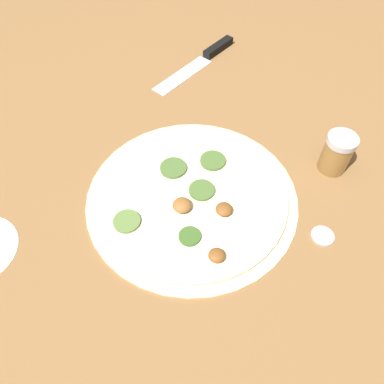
{
  "coord_description": "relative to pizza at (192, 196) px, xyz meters",
  "views": [
    {
      "loc": [
        0.36,
        -0.14,
        0.52
      ],
      "look_at": [
        0.0,
        0.0,
        0.02
      ],
      "focal_mm": 35.0,
      "sensor_mm": 36.0,
      "label": 1
    }
  ],
  "objects": [
    {
      "name": "ground_plane",
      "position": [
        -0.0,
        0.0,
        -0.01
      ],
      "size": [
        3.0,
        3.0,
        0.0
      ],
      "primitive_type": "plane",
      "color": "brown"
    },
    {
      "name": "pizza",
      "position": [
        0.0,
        0.0,
        0.0
      ],
      "size": [
        0.37,
        0.37,
        0.03
      ],
      "color": "beige",
      "rests_on": "ground_plane"
    },
    {
      "name": "knife",
      "position": [
        -0.38,
        0.18,
        0.0
      ],
      "size": [
        0.15,
        0.24,
        0.02
      ],
      "rotation": [
        0.0,
        0.0,
        5.21
      ],
      "color": "silver",
      "rests_on": "ground_plane"
    },
    {
      "name": "spice_jar",
      "position": [
        0.02,
        0.27,
        0.03
      ],
      "size": [
        0.05,
        0.05,
        0.08
      ],
      "color": "olive",
      "rests_on": "ground_plane"
    },
    {
      "name": "loose_cap",
      "position": [
        0.15,
        0.17,
        -0.0
      ],
      "size": [
        0.04,
        0.04,
        0.01
      ],
      "color": "#B2B2B7",
      "rests_on": "ground_plane"
    }
  ]
}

